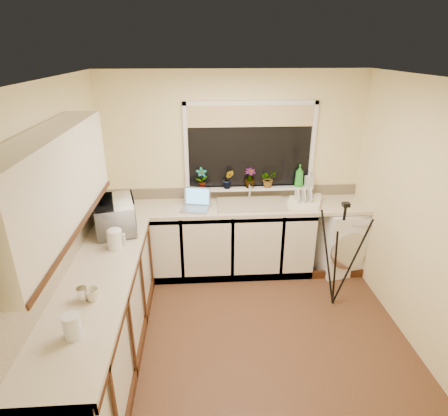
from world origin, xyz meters
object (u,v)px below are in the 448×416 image
dish_rack (304,203)px  plant_a (202,178)px  tripod (339,256)px  microwave (116,215)px  soap_bottle_green (299,176)px  soap_bottle_clear (309,179)px  plant_c (250,178)px  plant_b (228,179)px  cup_left (92,295)px  steel_jar (82,294)px  glass_jug (72,326)px  plant_d (268,179)px  washing_machine (341,238)px  laptop (196,203)px  cup_back (317,198)px  kettle (115,240)px

dish_rack → plant_a: size_ratio=1.41×
tripod → microwave: 2.40m
soap_bottle_green → soap_bottle_clear: 0.13m
tripod → plant_c: bearing=131.0°
plant_b → plant_c: bearing=5.4°
cup_left → dish_rack: bearing=39.7°
dish_rack → steel_jar: 2.77m
plant_c → cup_left: 2.49m
glass_jug → steel_jar: bearing=97.2°
tripod → plant_d: 1.30m
washing_machine → laptop: bearing=169.1°
washing_machine → cup_left: (-2.62, -1.76, 0.53)m
plant_a → plant_c: bearing=0.9°
microwave → plant_a: plant_a is taller
laptop → glass_jug: (-0.80, -2.12, 0.02)m
steel_jar → tripod: bearing=22.6°
glass_jug → microwave: (-0.03, 1.61, 0.07)m
laptop → microwave: bearing=-136.0°
washing_machine → cup_left: bearing=-157.8°
microwave → steel_jar: bearing=165.0°
tripod → plant_d: size_ratio=5.61×
plant_c → soap_bottle_clear: bearing=-1.1°
tripod → soap_bottle_clear: 1.13m
steel_jar → plant_c: bearing=52.6°
washing_machine → cup_left: cup_left is taller
laptop → cup_back: bearing=16.8°
tripod → steel_jar: bearing=-156.4°
laptop → soap_bottle_clear: bearing=22.3°
kettle → plant_a: size_ratio=0.69×
plant_c → soap_bottle_clear: plant_c is taller
laptop → soap_bottle_clear: (1.42, 0.26, 0.19)m
steel_jar → plant_c: plant_c is taller
laptop → cup_left: size_ratio=3.41×
plant_c → laptop: bearing=-158.2°
microwave → soap_bottle_clear: bearing=-84.9°
laptop → kettle: size_ratio=1.97×
laptop → steel_jar: bearing=-104.2°
soap_bottle_clear → cup_left: 2.97m
laptop → kettle: bearing=-117.2°
soap_bottle_clear → cup_left: size_ratio=1.86×
glass_jug → plant_b: plant_b is taller
laptop → plant_b: bearing=43.4°
soap_bottle_clear → steel_jar: bearing=-139.0°
washing_machine → soap_bottle_clear: (-0.41, 0.23, 0.73)m
washing_machine → plant_c: 1.40m
washing_machine → dish_rack: (-0.53, -0.03, 0.50)m
plant_b → plant_d: (0.50, 0.03, -0.01)m
plant_b → soap_bottle_green: 0.89m
glass_jug → cup_back: glass_jug is taller
dish_rack → soap_bottle_clear: size_ratio=1.90×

